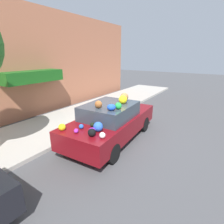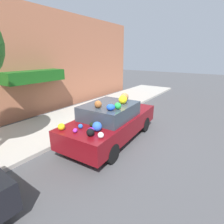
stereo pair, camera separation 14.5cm
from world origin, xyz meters
name	(u,v)px [view 1 (the left image)]	position (x,y,z in m)	size (l,w,h in m)	color
ground_plane	(108,138)	(0.00, 0.00, 0.00)	(60.00, 60.00, 0.00)	#4C4C4F
sidewalk_curb	(62,122)	(0.00, 2.70, 0.07)	(24.00, 3.20, 0.14)	#B2ADA3
building_facade	(27,64)	(-0.01, 4.92, 2.75)	(18.00, 1.20, 5.56)	#B26B4C
fire_hydrant	(86,115)	(0.61, 1.73, 0.48)	(0.20, 0.20, 0.70)	gold
art_car	(112,121)	(-0.04, -0.19, 0.78)	(4.52, 2.08, 1.79)	maroon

